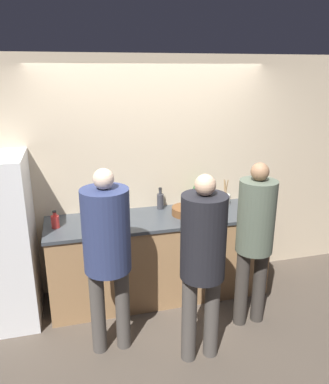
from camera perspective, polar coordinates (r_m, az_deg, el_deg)
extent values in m
plane|color=#4C4238|center=(4.15, 0.59, -17.89)|extent=(14.00, 14.00, 0.00)
cube|color=#C6B293|center=(4.22, -2.02, 2.50)|extent=(5.20, 0.06, 2.60)
cube|color=#9E754C|center=(4.23, -0.83, -9.87)|extent=(2.35, 0.69, 0.91)
cube|color=#383D42|center=(4.03, -0.86, -3.95)|extent=(2.38, 0.72, 0.03)
cube|color=white|center=(3.99, -23.70, -6.98)|extent=(0.61, 0.71, 1.70)
cylinder|color=#4C4742|center=(3.52, -10.11, -17.45)|extent=(0.13, 0.13, 0.82)
cylinder|color=#4C4742|center=(3.53, -6.40, -17.07)|extent=(0.13, 0.13, 0.82)
cylinder|color=navy|center=(3.14, -8.88, -5.79)|extent=(0.40, 0.40, 0.72)
sphere|color=beige|center=(2.99, -9.28, 1.99)|extent=(0.17, 0.17, 0.17)
cylinder|color=#4C4742|center=(3.39, 3.80, -18.75)|extent=(0.13, 0.13, 0.81)
cylinder|color=#4C4742|center=(3.45, 7.19, -18.13)|extent=(0.13, 0.13, 0.81)
cylinder|color=black|center=(3.03, 5.95, -6.86)|extent=(0.37, 0.37, 0.71)
sphere|color=#DBAD89|center=(2.88, 6.23, 1.08)|extent=(0.17, 0.17, 0.17)
cylinder|color=#38332D|center=(3.87, 11.66, -14.11)|extent=(0.13, 0.13, 0.80)
cylinder|color=#38332D|center=(3.95, 14.23, -13.59)|extent=(0.13, 0.13, 0.80)
cylinder|color=#515B4C|center=(3.58, 13.80, -3.65)|extent=(0.35, 0.35, 0.70)
sphere|color=#936B4C|center=(3.44, 14.34, 3.02)|extent=(0.17, 0.17, 0.17)
cylinder|color=brown|center=(4.06, 3.38, -2.88)|extent=(0.32, 0.32, 0.09)
ellipsoid|color=#99BC38|center=(4.05, 3.94, -2.00)|extent=(0.15, 0.12, 0.04)
cylinder|color=silver|center=(4.42, 9.21, -1.12)|extent=(0.11, 0.11, 0.12)
cylinder|color=#99754C|center=(4.37, 9.14, 0.26)|extent=(0.01, 0.06, 0.25)
cylinder|color=#99754C|center=(4.39, 9.38, 0.31)|extent=(0.03, 0.05, 0.25)
cylinder|color=#99754C|center=(4.37, 9.35, 0.23)|extent=(0.05, 0.01, 0.25)
cylinder|color=red|center=(3.88, -16.31, -4.37)|extent=(0.08, 0.08, 0.12)
cylinder|color=red|center=(3.85, -16.41, -3.25)|extent=(0.04, 0.04, 0.04)
cylinder|color=black|center=(3.84, -16.45, -2.88)|extent=(0.04, 0.04, 0.01)
cylinder|color=#333338|center=(4.21, -0.64, -1.45)|extent=(0.08, 0.08, 0.17)
cylinder|color=#333338|center=(4.17, -0.65, 0.02)|extent=(0.03, 0.03, 0.05)
cylinder|color=black|center=(4.16, -0.65, 0.50)|extent=(0.04, 0.04, 0.02)
cylinder|color=#28282D|center=(4.18, 13.99, -2.76)|extent=(0.10, 0.10, 0.09)
cylinder|color=#3D3D42|center=(4.32, 5.52, -1.39)|extent=(0.15, 0.15, 0.12)
sphere|color=#2D6B33|center=(4.28, 5.58, 0.33)|extent=(0.18, 0.18, 0.18)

